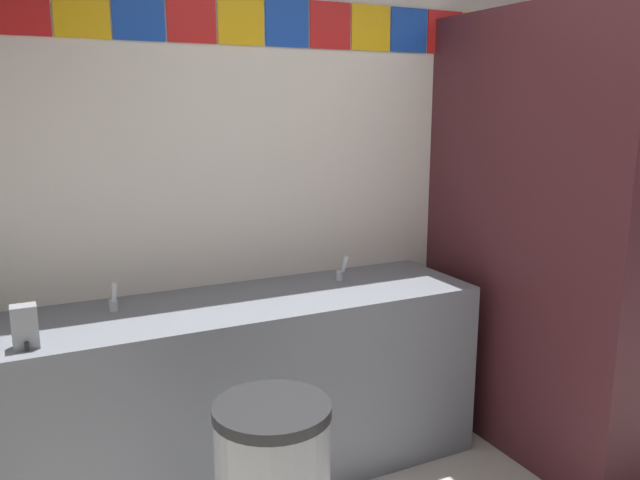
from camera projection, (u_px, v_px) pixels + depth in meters
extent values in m
cube|color=silver|center=(364.00, 168.00, 3.42)|extent=(3.95, 0.08, 2.80)
cube|color=red|center=(20.00, 6.00, 2.52)|extent=(0.22, 0.01, 0.22)
cube|color=yellow|center=(81.00, 10.00, 2.62)|extent=(0.22, 0.01, 0.22)
cube|color=#1947B7|center=(138.00, 14.00, 2.72)|extent=(0.22, 0.01, 0.22)
cube|color=red|center=(192.00, 17.00, 2.83)|extent=(0.22, 0.01, 0.22)
cube|color=yellow|center=(241.00, 20.00, 2.93)|extent=(0.22, 0.01, 0.22)
cube|color=#1947B7|center=(287.00, 23.00, 3.03)|extent=(0.22, 0.01, 0.22)
cube|color=red|center=(330.00, 25.00, 3.13)|extent=(0.22, 0.01, 0.22)
cube|color=yellow|center=(371.00, 28.00, 3.23)|extent=(0.22, 0.01, 0.22)
cube|color=#1947B7|center=(409.00, 30.00, 3.33)|extent=(0.22, 0.01, 0.22)
cube|color=red|center=(445.00, 33.00, 3.43)|extent=(0.22, 0.01, 0.22)
cube|color=yellow|center=(479.00, 35.00, 3.53)|extent=(0.22, 0.01, 0.22)
cube|color=#1947B7|center=(510.00, 37.00, 3.63)|extent=(0.22, 0.01, 0.22)
cube|color=red|center=(541.00, 38.00, 3.73)|extent=(0.22, 0.01, 0.22)
cube|color=yellow|center=(569.00, 40.00, 3.83)|extent=(0.22, 0.01, 0.22)
cube|color=#1947B7|center=(596.00, 42.00, 3.93)|extent=(0.22, 0.01, 0.22)
cube|color=red|center=(622.00, 43.00, 4.03)|extent=(0.22, 0.01, 0.22)
cube|color=slate|center=(246.00, 389.00, 2.96)|extent=(2.21, 0.62, 0.87)
cube|color=slate|center=(224.00, 292.00, 3.13)|extent=(2.21, 0.03, 0.08)
cylinder|color=white|center=(120.00, 333.00, 2.61)|extent=(0.34, 0.34, 0.10)
cylinder|color=white|center=(353.00, 298.00, 3.09)|extent=(0.34, 0.34, 0.10)
cylinder|color=silver|center=(114.00, 305.00, 2.72)|extent=(0.04, 0.04, 0.05)
cylinder|color=silver|center=(114.00, 292.00, 2.66)|extent=(0.02, 0.06, 0.09)
cylinder|color=silver|center=(340.00, 275.00, 3.20)|extent=(0.04, 0.04, 0.05)
cylinder|color=silver|center=(345.00, 264.00, 3.14)|extent=(0.02, 0.06, 0.09)
cube|color=gray|center=(25.00, 327.00, 2.29)|extent=(0.09, 0.07, 0.16)
cylinder|color=black|center=(27.00, 346.00, 2.27)|extent=(0.02, 0.02, 0.03)
cube|color=#471E23|center=(511.00, 241.00, 3.06)|extent=(0.04, 1.30, 2.19)
cylinder|color=silver|center=(630.00, 243.00, 2.49)|extent=(0.02, 0.02, 0.10)
cylinder|color=white|center=(547.00, 373.00, 3.70)|extent=(0.38, 0.38, 0.40)
torus|color=white|center=(550.00, 338.00, 3.66)|extent=(0.39, 0.39, 0.05)
cube|color=white|center=(525.00, 303.00, 3.81)|extent=(0.34, 0.17, 0.34)
cylinder|color=#262628|center=(272.00, 410.00, 2.11)|extent=(0.40, 0.40, 0.04)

